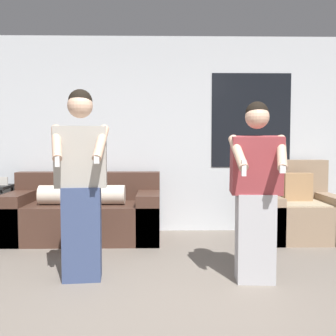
{
  "coord_description": "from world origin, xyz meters",
  "views": [
    {
      "loc": [
        -0.05,
        -2.39,
        1.24
      ],
      "look_at": [
        0.02,
        1.08,
        1.01
      ],
      "focal_mm": 42.0,
      "sensor_mm": 36.0,
      "label": 1
    }
  ],
  "objects_px": {
    "person_left": "(81,184)",
    "person_right": "(256,193)",
    "couch": "(85,214)",
    "armchair": "(297,212)"
  },
  "relations": [
    {
      "from": "armchair",
      "to": "person_left",
      "type": "height_order",
      "value": "person_left"
    },
    {
      "from": "person_left",
      "to": "couch",
      "type": "bearing_deg",
      "value": 99.99
    },
    {
      "from": "couch",
      "to": "person_right",
      "type": "bearing_deg",
      "value": -41.27
    },
    {
      "from": "person_left",
      "to": "person_right",
      "type": "height_order",
      "value": "person_left"
    },
    {
      "from": "person_right",
      "to": "armchair",
      "type": "bearing_deg",
      "value": 59.68
    },
    {
      "from": "armchair",
      "to": "person_left",
      "type": "relative_size",
      "value": 0.59
    },
    {
      "from": "armchair",
      "to": "person_right",
      "type": "distance_m",
      "value": 1.91
    },
    {
      "from": "couch",
      "to": "person_left",
      "type": "relative_size",
      "value": 1.13
    },
    {
      "from": "armchair",
      "to": "person_left",
      "type": "distance_m",
      "value": 2.96
    },
    {
      "from": "couch",
      "to": "armchair",
      "type": "relative_size",
      "value": 1.91
    }
  ]
}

